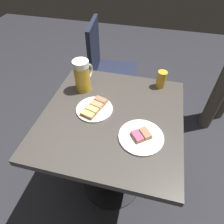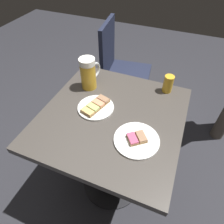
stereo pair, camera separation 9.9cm
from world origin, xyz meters
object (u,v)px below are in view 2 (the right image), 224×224
object	(u,v)px
plate_far	(137,140)
beer_glass_small	(168,84)
beer_mug	(89,73)
plate_near	(96,107)
cafe_chair	(119,68)

from	to	relation	value
plate_far	beer_glass_small	size ratio (longest dim) A/B	2.06
beer_mug	plate_near	bearing A→B (deg)	-144.19
beer_glass_small	plate_near	bearing A→B (deg)	131.81
beer_glass_small	cafe_chair	distance (m)	0.65
beer_mug	cafe_chair	world-z (taller)	beer_mug
plate_far	cafe_chair	distance (m)	0.93
plate_near	cafe_chair	world-z (taller)	cafe_chair
beer_mug	cafe_chair	xyz separation A→B (m)	(0.54, 0.01, -0.29)
beer_glass_small	cafe_chair	xyz separation A→B (m)	(0.41, 0.44, -0.25)
cafe_chair	beer_mug	bearing A→B (deg)	-6.44
beer_mug	cafe_chair	distance (m)	0.61
plate_near	plate_far	distance (m)	0.29
plate_far	beer_glass_small	distance (m)	0.41
plate_far	cafe_chair	world-z (taller)	cafe_chair
beer_mug	cafe_chair	size ratio (longest dim) A/B	0.20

